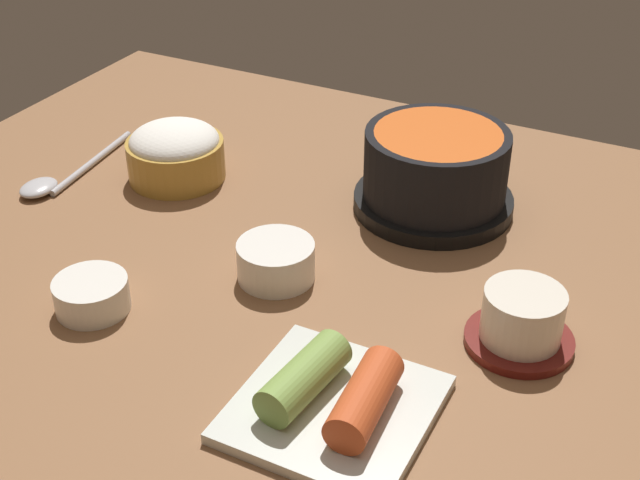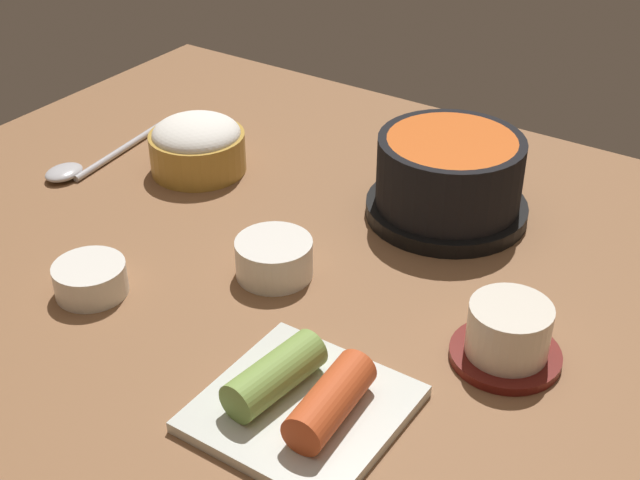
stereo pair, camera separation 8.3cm
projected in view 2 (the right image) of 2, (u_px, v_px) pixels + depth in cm
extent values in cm
cube|color=brown|center=(315.00, 259.00, 87.19)|extent=(100.00, 76.00, 2.00)
cylinder|color=black|center=(446.00, 209.00, 92.00)|extent=(17.11, 17.11, 1.59)
cylinder|color=black|center=(449.00, 171.00, 89.59)|extent=(15.16, 15.16, 7.35)
cylinder|color=#D15619|center=(452.00, 142.00, 87.77)|extent=(13.34, 13.34, 0.60)
cylinder|color=#B78C38|center=(198.00, 152.00, 99.87)|extent=(11.02, 11.02, 4.59)
ellipsoid|color=white|center=(196.00, 134.00, 98.63)|extent=(10.14, 10.14, 3.86)
cylinder|color=maroon|center=(505.00, 355.00, 72.49)|extent=(9.38, 9.38, 0.80)
cylinder|color=silver|center=(509.00, 329.00, 71.04)|extent=(6.90, 6.90, 4.57)
cylinder|color=#C6D18C|center=(512.00, 310.00, 69.97)|extent=(5.86, 5.86, 0.40)
cylinder|color=white|center=(274.00, 258.00, 82.12)|extent=(7.40, 7.40, 3.72)
cylinder|color=brown|center=(274.00, 244.00, 81.28)|extent=(6.07, 6.07, 0.50)
cube|color=silver|center=(302.00, 409.00, 66.92)|extent=(14.71, 14.71, 1.00)
cylinder|color=#7A9E47|center=(275.00, 375.00, 66.96)|extent=(4.33, 9.15, 3.35)
cylinder|color=#C64C23|center=(330.00, 401.00, 64.54)|extent=(3.97, 9.04, 3.35)
cylinder|color=white|center=(90.00, 279.00, 79.83)|extent=(6.74, 6.74, 3.03)
cylinder|color=#B73323|center=(89.00, 268.00, 79.18)|extent=(5.53, 5.53, 0.50)
cylinder|color=#B7B7BC|center=(120.00, 151.00, 104.40)|extent=(2.67, 16.14, 0.80)
ellipsoid|color=#B7B7BC|center=(64.00, 172.00, 99.05)|extent=(3.60, 4.68, 1.26)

